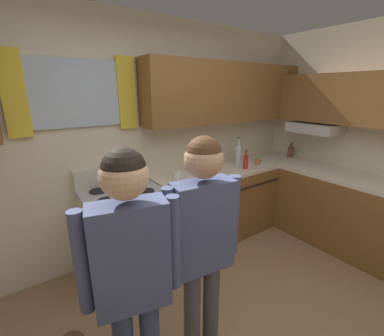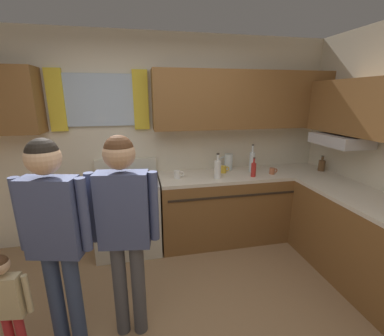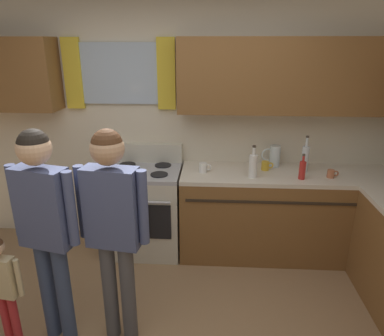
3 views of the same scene
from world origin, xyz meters
The scene contains 13 objects.
back_wall_unit centered at (0.07, 1.82, 1.51)m, with size 4.60×0.42×2.60m.
kitchen_counter_run centered at (1.51, 1.10, 0.45)m, with size 2.25×2.16×0.90m.
stove_oven centered at (-0.35, 1.54, 0.47)m, with size 0.75×0.67×1.10m.
bottle_milk_white centered at (0.74, 1.40, 1.02)m, with size 0.08×0.08×0.31m.
bottle_sauce_red centered at (1.20, 1.38, 0.99)m, with size 0.06×0.06×0.25m.
bottle_tall_clear centered at (1.27, 1.58, 1.04)m, with size 0.07×0.07×0.37m.
mug_mustard_yellow centered at (0.89, 1.61, 0.95)m, with size 0.12×0.08×0.09m.
mug_ceramic_white centered at (0.27, 1.51, 0.95)m, with size 0.13×0.08×0.09m.
cup_terracotta centered at (1.49, 1.43, 0.94)m, with size 0.11×0.07×0.08m.
water_pitcher centered at (0.99, 1.74, 1.01)m, with size 0.19×0.11×0.22m.
adult_holding_child centered at (-0.77, 0.27, 1.02)m, with size 0.49×0.24×1.62m.
adult_in_plaid centered at (-0.31, 0.30, 1.02)m, with size 0.50×0.22×1.62m.
small_child centered at (-1.08, 0.17, 0.56)m, with size 0.31×0.12×0.90m.
Camera 3 is at (0.36, -1.82, 2.13)m, focal length 33.43 mm.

